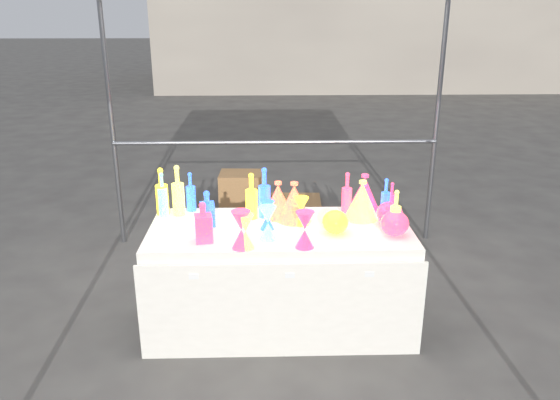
{
  "coord_description": "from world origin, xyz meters",
  "views": [
    {
      "loc": [
        -0.1,
        -3.48,
        2.18
      ],
      "look_at": [
        0.0,
        0.0,
        0.95
      ],
      "focal_mm": 35.0,
      "sensor_mm": 36.0,
      "label": 1
    }
  ],
  "objects_px": {
    "display_table": "(280,277)",
    "cardboard_box_closed": "(242,189)",
    "globe_0": "(335,223)",
    "bottle_0": "(162,191)",
    "lampshade_0": "(278,199)",
    "hourglass_0": "(241,230)"
  },
  "relations": [
    {
      "from": "display_table",
      "to": "lampshade_0",
      "type": "distance_m",
      "value": 0.55
    },
    {
      "from": "bottle_0",
      "to": "globe_0",
      "type": "height_order",
      "value": "bottle_0"
    },
    {
      "from": "globe_0",
      "to": "hourglass_0",
      "type": "bearing_deg",
      "value": -159.93
    },
    {
      "from": "bottle_0",
      "to": "lampshade_0",
      "type": "height_order",
      "value": "bottle_0"
    },
    {
      "from": "display_table",
      "to": "cardboard_box_closed",
      "type": "xyz_separation_m",
      "value": [
        -0.37,
        2.58,
        -0.18
      ]
    },
    {
      "from": "cardboard_box_closed",
      "to": "hourglass_0",
      "type": "relative_size",
      "value": 2.1
    },
    {
      "from": "display_table",
      "to": "hourglass_0",
      "type": "bearing_deg",
      "value": -127.69
    },
    {
      "from": "hourglass_0",
      "to": "globe_0",
      "type": "xyz_separation_m",
      "value": [
        0.62,
        0.23,
        -0.05
      ]
    },
    {
      "from": "lampshade_0",
      "to": "bottle_0",
      "type": "bearing_deg",
      "value": -165.06
    },
    {
      "from": "bottle_0",
      "to": "lampshade_0",
      "type": "xyz_separation_m",
      "value": [
        0.84,
        -0.08,
        -0.04
      ]
    },
    {
      "from": "cardboard_box_closed",
      "to": "bottle_0",
      "type": "relative_size",
      "value": 1.48
    },
    {
      "from": "display_table",
      "to": "globe_0",
      "type": "distance_m",
      "value": 0.59
    },
    {
      "from": "cardboard_box_closed",
      "to": "hourglass_0",
      "type": "xyz_separation_m",
      "value": [
        0.11,
        -2.9,
        0.68
      ]
    },
    {
      "from": "cardboard_box_closed",
      "to": "globe_0",
      "type": "xyz_separation_m",
      "value": [
        0.73,
        -2.68,
        0.63
      ]
    },
    {
      "from": "cardboard_box_closed",
      "to": "globe_0",
      "type": "distance_m",
      "value": 2.85
    },
    {
      "from": "cardboard_box_closed",
      "to": "lampshade_0",
      "type": "bearing_deg",
      "value": -78.62
    },
    {
      "from": "lampshade_0",
      "to": "globe_0",
      "type": "bearing_deg",
      "value": -19.34
    },
    {
      "from": "bottle_0",
      "to": "display_table",
      "type": "bearing_deg",
      "value": -19.1
    },
    {
      "from": "globe_0",
      "to": "lampshade_0",
      "type": "distance_m",
      "value": 0.49
    },
    {
      "from": "cardboard_box_closed",
      "to": "hourglass_0",
      "type": "height_order",
      "value": "hourglass_0"
    },
    {
      "from": "display_table",
      "to": "cardboard_box_closed",
      "type": "distance_m",
      "value": 2.61
    },
    {
      "from": "bottle_0",
      "to": "lampshade_0",
      "type": "relative_size",
      "value": 1.32
    }
  ]
}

